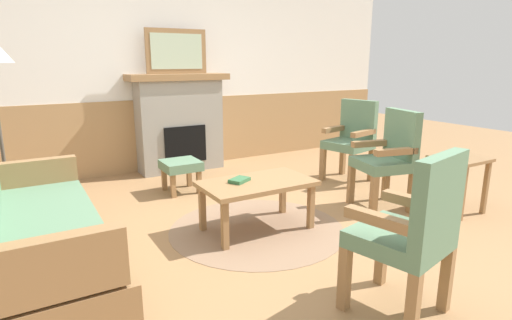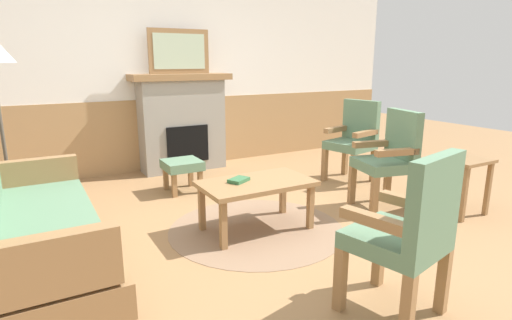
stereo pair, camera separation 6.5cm
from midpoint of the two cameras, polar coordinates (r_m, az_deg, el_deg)
name	(u,v)px [view 1 (the left image)]	position (r m, az deg, el deg)	size (l,w,h in m)	color
ground_plane	(276,228)	(3.69, 2.29, -9.45)	(14.00, 14.00, 0.00)	#997047
wall_back	(171,71)	(5.75, -12.05, 12.01)	(7.20, 0.14, 2.70)	white
fireplace	(180,122)	(5.57, -10.88, 5.21)	(1.30, 0.44, 1.28)	gray
framed_picture	(177,51)	(5.51, -11.32, 14.57)	(0.80, 0.04, 0.56)	olive
couch	(39,232)	(2.98, -28.52, -8.73)	(0.70, 1.80, 0.98)	olive
coffee_table	(257,187)	(3.54, -0.40, -3.80)	(0.96, 0.56, 0.44)	olive
round_rug	(257,229)	(3.67, -0.39, -9.50)	(1.54, 1.54, 0.01)	#896B51
book_on_table	(239,180)	(3.51, -2.85, -2.80)	(0.18, 0.12, 0.03)	#33663D
footstool	(181,167)	(4.67, -10.79, -1.00)	(0.40, 0.40, 0.36)	olive
armchair_near_fireplace	(389,155)	(4.25, 17.57, 0.68)	(0.58, 0.58, 0.98)	olive
armchair_by_window_left	(352,137)	(5.15, 12.81, 3.16)	(0.57, 0.57, 0.98)	olive
armchair_front_left	(412,228)	(2.46, 20.15, -8.90)	(0.58, 0.58, 0.98)	olive
side_table	(459,168)	(4.40, 25.96, -1.06)	(0.44, 0.44, 0.55)	olive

